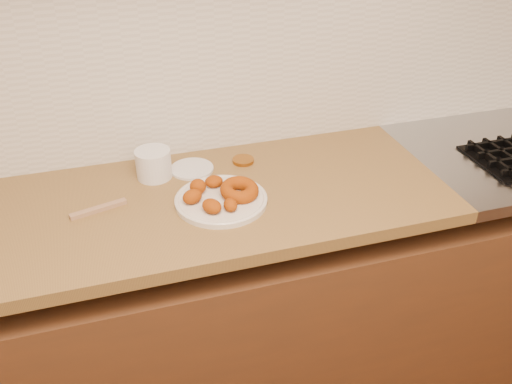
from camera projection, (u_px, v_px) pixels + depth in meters
wall_back at (248, 11)px, 1.68m from camera, size 4.00×0.02×2.70m
base_cabinet at (274, 306)px, 1.94m from camera, size 3.60×0.60×0.77m
butcher_block at (57, 225)px, 1.52m from camera, size 2.30×0.62×0.04m
backsplash at (249, 59)px, 1.75m from camera, size 3.60×0.02×0.60m
donut_plate at (221, 200)px, 1.57m from camera, size 0.27×0.27×0.02m
ring_donut at (239, 190)px, 1.57m from camera, size 0.16×0.16×0.05m
fried_dough_chunks at (207, 195)px, 1.55m from camera, size 0.15×0.19×0.05m
plastic_tub at (154, 164)px, 1.68m from camera, size 0.14×0.14×0.09m
tub_lid at (192, 169)px, 1.74m from camera, size 0.16×0.16×0.01m
brass_jar_lid at (243, 160)px, 1.78m from camera, size 0.08×0.08×0.01m
wooden_utensil at (99, 209)px, 1.54m from camera, size 0.16×0.06×0.01m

